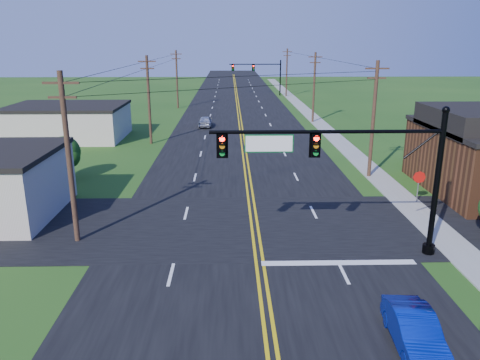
{
  "coord_description": "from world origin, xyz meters",
  "views": [
    {
      "loc": [
        -1.25,
        -13.47,
        10.38
      ],
      "look_at": [
        -0.72,
        10.0,
        3.37
      ],
      "focal_mm": 35.0,
      "sensor_mm": 36.0,
      "label": 1
    }
  ],
  "objects_px": {
    "signal_mast_main": "(347,164)",
    "blue_car": "(415,332)",
    "signal_mast_far": "(258,72)",
    "stop_sign": "(419,180)"
  },
  "relations": [
    {
      "from": "signal_mast_main",
      "to": "blue_car",
      "type": "height_order",
      "value": "signal_mast_main"
    },
    {
      "from": "signal_mast_far",
      "to": "blue_car",
      "type": "distance_m",
      "value": 79.65
    },
    {
      "from": "signal_mast_main",
      "to": "stop_sign",
      "type": "bearing_deg",
      "value": 47.99
    },
    {
      "from": "signal_mast_main",
      "to": "signal_mast_far",
      "type": "bearing_deg",
      "value": 89.92
    },
    {
      "from": "stop_sign",
      "to": "signal_mast_far",
      "type": "bearing_deg",
      "value": 104.25
    },
    {
      "from": "signal_mast_main",
      "to": "stop_sign",
      "type": "height_order",
      "value": "signal_mast_main"
    },
    {
      "from": "blue_car",
      "to": "stop_sign",
      "type": "xyz_separation_m",
      "value": [
        5.99,
        15.1,
        0.95
      ]
    },
    {
      "from": "signal_mast_main",
      "to": "signal_mast_far",
      "type": "height_order",
      "value": "same"
    },
    {
      "from": "blue_car",
      "to": "stop_sign",
      "type": "relative_size",
      "value": 1.78
    },
    {
      "from": "blue_car",
      "to": "signal_mast_main",
      "type": "bearing_deg",
      "value": 99.59
    }
  ]
}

